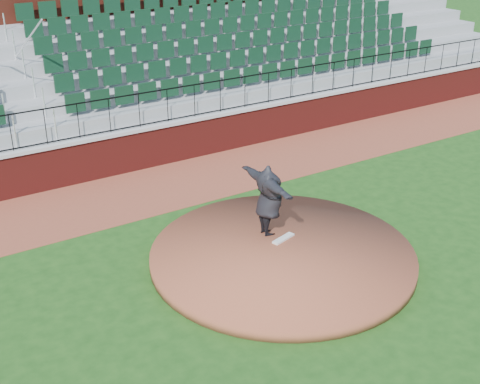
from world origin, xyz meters
The scene contains 10 objects.
ground centered at (0.00, 0.00, 0.00)m, with size 90.00×90.00×0.00m, color #1A4413.
warning_track centered at (0.00, 5.40, 0.01)m, with size 34.00×3.20×0.01m, color brown.
field_wall centered at (0.00, 7.00, 0.60)m, with size 34.00×0.35×1.20m, color maroon.
wall_cap centered at (0.00, 7.00, 1.25)m, with size 34.00×0.45×0.10m, color #B7B7B7.
wall_railing centered at (0.00, 7.00, 1.80)m, with size 34.00×0.05×1.00m, color black, non-canonical shape.
seating_stands centered at (0.00, 9.72, 2.30)m, with size 34.00×5.10×4.60m, color gray, non-canonical shape.
concourse_wall centered at (0.00, 12.52, 2.75)m, with size 34.00×0.50×5.50m, color maroon.
pitchers_mound centered at (0.34, 0.26, 0.12)m, with size 5.94×5.94×0.25m, color brown.
pitching_rubber centered at (0.67, 0.67, 0.27)m, with size 0.64×0.16×0.04m, color silver.
pitcher centered at (0.52, 1.09, 1.12)m, with size 2.14×0.58×1.74m, color black.
Camera 1 is at (-7.10, -9.66, 7.38)m, focal length 47.49 mm.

